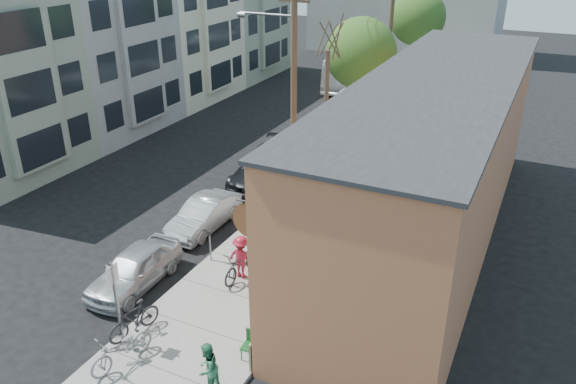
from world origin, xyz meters
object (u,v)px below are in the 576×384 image
at_px(parked_bike_a, 134,319).
at_px(patron_grey, 280,283).
at_px(tree_leafy_far, 418,18).
at_px(car_3, 311,131).
at_px(sign_post, 116,296).
at_px(car_0, 134,269).
at_px(utility_pole_near, 293,81).
at_px(bus, 358,64).
at_px(parking_meter_far, 306,160).
at_px(parking_meter_near, 210,241).
at_px(tree_leafy_mid, 361,54).
at_px(cyclist, 241,257).
at_px(patio_chair_b, 250,346).
at_px(car_1, 204,215).
at_px(patio_chair_a, 291,281).
at_px(parked_bike_b, 122,349).
at_px(tree_bare, 326,113).
at_px(patron_green, 207,368).
at_px(car_2, 266,167).
at_px(car_4, 351,105).

bearing_deg(parked_bike_a, patron_grey, 56.74).
xyz_separation_m(tree_leafy_far, car_3, (-2.36, -13.80, -4.74)).
xyz_separation_m(sign_post, car_0, (-1.71, 2.68, -1.14)).
distance_m(utility_pole_near, bus, 21.84).
xyz_separation_m(tree_leafy_far, patron_grey, (3.09, -28.78, -4.36)).
bearing_deg(parking_meter_far, parking_meter_near, -90.00).
height_order(car_0, bus, bus).
xyz_separation_m(tree_leafy_mid, cyclist, (1.06, -15.19, -4.23)).
bearing_deg(tree_leafy_mid, patio_chair_b, -79.75).
bearing_deg(car_0, car_1, 89.68).
bearing_deg(tree_leafy_far, patio_chair_a, -83.74).
bearing_deg(bus, car_0, -90.15).
bearing_deg(parked_bike_a, cyclist, 86.03).
bearing_deg(utility_pole_near, parked_bike_b, -87.12).
distance_m(utility_pole_near, parked_bike_b, 13.50).
relative_size(sign_post, utility_pole_near, 0.28).
distance_m(utility_pole_near, cyclist, 8.66).
bearing_deg(tree_bare, patron_green, -79.08).
bearing_deg(patio_chair_b, patron_grey, 93.25).
xyz_separation_m(utility_pole_near, car_3, (-1.95, 6.64, -4.67)).
xyz_separation_m(parking_meter_near, parked_bike_b, (0.78, -5.78, -0.29)).
bearing_deg(parked_bike_a, car_0, 143.81).
bearing_deg(patron_green, tree_bare, -171.18).
height_order(tree_leafy_mid, car_2, tree_leafy_mid).
xyz_separation_m(tree_leafy_far, parked_bike_b, (0.23, -33.08, -4.79)).
height_order(patio_chair_b, car_2, car_2).
bearing_deg(car_2, bus, 91.64).
distance_m(patron_grey, parked_bike_b, 5.18).
bearing_deg(parking_meter_far, sign_post, -89.59).
distance_m(parking_meter_far, parked_bike_b, 14.58).
bearing_deg(tree_bare, patron_grey, -74.74).
relative_size(parking_meter_near, parked_bike_b, 0.60).
bearing_deg(sign_post, car_3, 95.88).
relative_size(utility_pole_near, parked_bike_a, 5.45).
xyz_separation_m(parking_meter_far, cyclist, (1.61, -9.21, -0.02)).
bearing_deg(car_4, tree_bare, -80.21).
distance_m(car_0, car_4, 21.70).
xyz_separation_m(patio_chair_b, bus, (-8.00, 31.94, 0.97)).
bearing_deg(car_0, parking_meter_near, 53.99).
xyz_separation_m(parking_meter_near, bus, (-4.06, 27.94, 0.57)).
xyz_separation_m(parking_meter_far, patron_green, (3.52, -14.33, -0.07)).
relative_size(cyclist, car_3, 0.31).
bearing_deg(patron_green, sign_post, -100.78).
xyz_separation_m(car_2, car_4, (0.15, 11.85, -0.01)).
bearing_deg(car_2, parked_bike_a, -86.58).
distance_m(utility_pole_near, tree_bare, 3.74).
distance_m(patron_grey, patron_green, 4.08).
bearing_deg(patron_grey, parking_meter_far, 175.68).
distance_m(sign_post, tree_leafy_far, 32.54).
relative_size(patron_green, parked_bike_b, 0.74).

